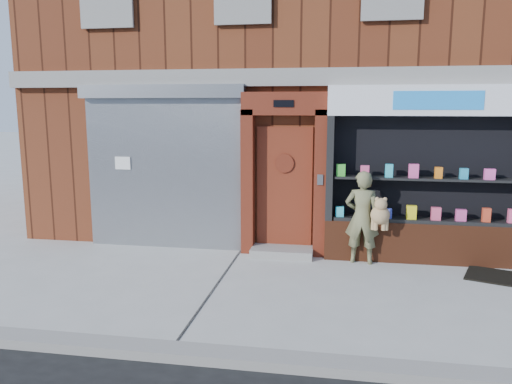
# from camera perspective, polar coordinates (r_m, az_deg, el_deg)

# --- Properties ---
(ground) EXTENTS (80.00, 80.00, 0.00)m
(ground) POSITION_cam_1_polar(r_m,az_deg,el_deg) (7.39, 7.31, -11.37)
(ground) COLOR #9E9E99
(ground) RESTS_ON ground
(curb) EXTENTS (60.00, 0.30, 0.12)m
(curb) POSITION_cam_1_polar(r_m,az_deg,el_deg) (5.41, 6.28, -18.98)
(curb) COLOR gray
(curb) RESTS_ON ground
(building) EXTENTS (12.00, 8.16, 8.00)m
(building) POSITION_cam_1_polar(r_m,az_deg,el_deg) (12.95, 8.91, 15.64)
(building) COLOR #582514
(building) RESTS_ON ground
(shutter_bay) EXTENTS (3.10, 0.30, 3.04)m
(shutter_bay) POSITION_cam_1_polar(r_m,az_deg,el_deg) (9.44, -10.46, 3.93)
(shutter_bay) COLOR gray
(shutter_bay) RESTS_ON ground
(red_door_bay) EXTENTS (1.52, 0.58, 2.90)m
(red_door_bay) POSITION_cam_1_polar(r_m,az_deg,el_deg) (8.89, 3.21, 2.02)
(red_door_bay) COLOR #561B0E
(red_door_bay) RESTS_ON ground
(pharmacy_bay) EXTENTS (3.50, 0.41, 3.00)m
(pharmacy_bay) POSITION_cam_1_polar(r_m,az_deg,el_deg) (8.92, 19.30, 0.96)
(pharmacy_bay) COLOR #612C17
(pharmacy_bay) RESTS_ON ground
(woman) EXTENTS (0.75, 0.52, 1.59)m
(woman) POSITION_cam_1_polar(r_m,az_deg,el_deg) (8.63, 12.25, -2.79)
(woman) COLOR #686844
(woman) RESTS_ON ground
(doormat) EXTENTS (1.26, 1.07, 0.03)m
(doormat) POSITION_cam_1_polar(r_m,az_deg,el_deg) (8.80, 26.40, -8.75)
(doormat) COLOR black
(doormat) RESTS_ON ground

